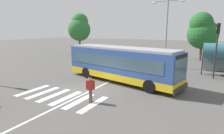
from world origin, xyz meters
TOP-DOWN VIEW (x-y plane):
  - ground_plane at (0.00, 0.00)m, footprint 160.00×160.00m
  - city_transit_bus at (1.03, 3.60)m, footprint 11.23×4.78m
  - pedestrian_crossing_street at (1.59, -1.81)m, footprint 0.55×0.39m
  - parked_car_teal at (-4.93, 14.42)m, footprint 1.95×4.54m
  - parked_car_charcoal at (-2.23, 13.85)m, footprint 1.91×4.52m
  - parked_car_white at (0.44, 14.58)m, footprint 2.21×4.64m
  - parked_car_silver at (3.23, 14.18)m, footprint 1.92×4.52m
  - traffic_light_far_corner at (8.37, 8.61)m, footprint 0.33×0.32m
  - bus_stop_shelter at (9.05, 10.04)m, footprint 3.64×1.54m
  - twin_arm_street_lamp at (3.02, 11.96)m, footprint 3.82×0.32m
  - background_tree_left at (-13.34, 15.95)m, footprint 4.04×4.04m
  - background_tree_right at (6.47, 19.99)m, footprint 4.44×4.44m
  - crosswalk_painted_stripes at (-0.84, -2.00)m, footprint 6.03×2.92m
  - lane_center_line at (0.27, 2.00)m, footprint 0.16×24.00m

SIDE VIEW (x-z plane):
  - ground_plane at x=0.00m, z-range 0.00..0.00m
  - lane_center_line at x=0.27m, z-range 0.00..0.01m
  - crosswalk_painted_stripes at x=-0.84m, z-range 0.00..0.01m
  - parked_car_teal at x=-4.93m, z-range 0.09..1.44m
  - parked_car_charcoal at x=-2.23m, z-range 0.09..1.44m
  - parked_car_white at x=0.44m, z-range 0.09..1.44m
  - parked_car_silver at x=3.23m, z-range 0.09..1.44m
  - pedestrian_crossing_street at x=1.59m, z-range 0.11..1.83m
  - city_transit_bus at x=1.03m, z-range 0.06..3.12m
  - bus_stop_shelter at x=9.05m, z-range 0.79..4.04m
  - traffic_light_far_corner at x=8.37m, z-range 0.85..5.98m
  - background_tree_right at x=6.47m, z-range 0.82..7.99m
  - twin_arm_street_lamp at x=3.02m, z-range 0.96..8.98m
  - background_tree_left at x=-13.34m, z-range 1.26..8.82m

